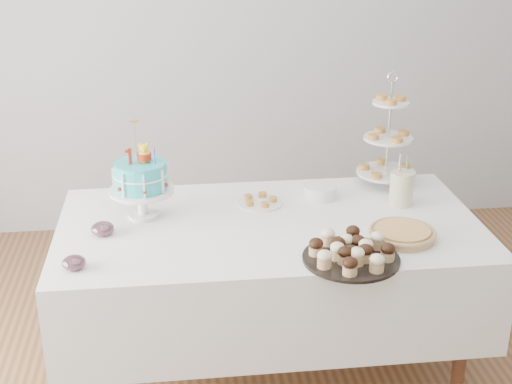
{
  "coord_description": "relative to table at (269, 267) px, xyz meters",
  "views": [
    {
      "loc": [
        -0.41,
        -2.62,
        2.14
      ],
      "look_at": [
        -0.06,
        0.3,
        0.92
      ],
      "focal_mm": 50.0,
      "sensor_mm": 36.0,
      "label": 1
    }
  ],
  "objects": [
    {
      "name": "walls",
      "position": [
        0.0,
        -0.3,
        0.81
      ],
      "size": [
        5.04,
        4.04,
        2.7
      ],
      "color": "#A8AAAE",
      "rests_on": "floor"
    },
    {
      "name": "table",
      "position": [
        0.0,
        0.0,
        0.0
      ],
      "size": [
        1.92,
        1.02,
        0.77
      ],
      "color": "silver",
      "rests_on": "floor"
    },
    {
      "name": "birthday_cake",
      "position": [
        -0.57,
        0.13,
        0.35
      ],
      "size": [
        0.3,
        0.3,
        0.46
      ],
      "rotation": [
        0.0,
        0.0,
        0.14
      ],
      "color": "white",
      "rests_on": "table"
    },
    {
      "name": "cupcake_tray",
      "position": [
        0.28,
        -0.4,
        0.27
      ],
      "size": [
        0.4,
        0.4,
        0.09
      ],
      "color": "black",
      "rests_on": "table"
    },
    {
      "name": "pie",
      "position": [
        0.55,
        -0.23,
        0.25
      ],
      "size": [
        0.29,
        0.29,
        0.05
      ],
      "color": "tan",
      "rests_on": "table"
    },
    {
      "name": "tiered_stand",
      "position": [
        0.66,
        0.4,
        0.47
      ],
      "size": [
        0.3,
        0.3,
        0.59
      ],
      "color": "silver",
      "rests_on": "table"
    },
    {
      "name": "plate_stack",
      "position": [
        0.29,
        0.26,
        0.26
      ],
      "size": [
        0.16,
        0.16,
        0.06
      ],
      "color": "white",
      "rests_on": "table"
    },
    {
      "name": "pastry_plate",
      "position": [
        -0.02,
        0.22,
        0.24
      ],
      "size": [
        0.22,
        0.22,
        0.03
      ],
      "color": "white",
      "rests_on": "table"
    },
    {
      "name": "jam_bowl_a",
      "position": [
        -0.83,
        -0.34,
        0.25
      ],
      "size": [
        0.09,
        0.09,
        0.06
      ],
      "color": "silver",
      "rests_on": "table"
    },
    {
      "name": "jam_bowl_b",
      "position": [
        -0.74,
        -0.04,
        0.26
      ],
      "size": [
        0.1,
        0.1,
        0.06
      ],
      "color": "silver",
      "rests_on": "table"
    },
    {
      "name": "utensil_pitcher",
      "position": [
        0.66,
        0.13,
        0.32
      ],
      "size": [
        0.12,
        0.11,
        0.25
      ],
      "rotation": [
        0.0,
        0.0,
        0.42
      ],
      "color": "white",
      "rests_on": "table"
    }
  ]
}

